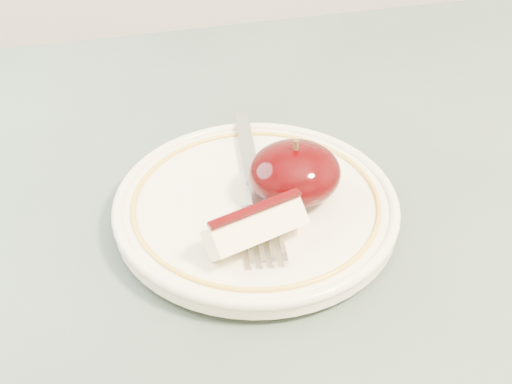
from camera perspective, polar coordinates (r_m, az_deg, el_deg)
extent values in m
cylinder|color=brown|center=(1.19, 17.85, -4.01)|extent=(0.05, 0.05, 0.71)
cube|color=#45554D|center=(0.53, 7.53, -9.63)|extent=(0.90, 0.90, 0.04)
cylinder|color=beige|center=(0.57, 0.00, -1.98)|extent=(0.12, 0.12, 0.01)
cylinder|color=beige|center=(0.56, 0.00, -1.28)|extent=(0.22, 0.22, 0.01)
torus|color=beige|center=(0.56, 0.00, -0.89)|extent=(0.22, 0.22, 0.01)
torus|color=gold|center=(0.56, 0.00, -0.78)|extent=(0.20, 0.20, 0.00)
ellipsoid|color=black|center=(0.55, 3.12, 1.52)|extent=(0.07, 0.07, 0.04)
cylinder|color=#472D19|center=(0.54, 3.21, 3.65)|extent=(0.00, 0.00, 0.01)
cube|color=#FFF2BB|center=(0.51, -0.05, -2.87)|extent=(0.08, 0.05, 0.03)
cube|color=#300103|center=(0.50, -0.05, -1.33)|extent=(0.07, 0.03, 0.00)
cube|color=#94979C|center=(0.61, -0.72, 3.66)|extent=(0.02, 0.10, 0.00)
cube|color=#94979C|center=(0.56, 0.00, -0.13)|extent=(0.01, 0.03, 0.00)
cube|color=#94979C|center=(0.54, 0.34, -1.93)|extent=(0.03, 0.03, 0.00)
cube|color=#94979C|center=(0.51, 2.06, -4.09)|extent=(0.01, 0.04, 0.00)
cube|color=#94979C|center=(0.51, 1.20, -4.16)|extent=(0.01, 0.04, 0.00)
cube|color=#94979C|center=(0.51, 0.33, -4.23)|extent=(0.01, 0.04, 0.00)
cube|color=#94979C|center=(0.51, -0.54, -4.30)|extent=(0.01, 0.04, 0.00)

